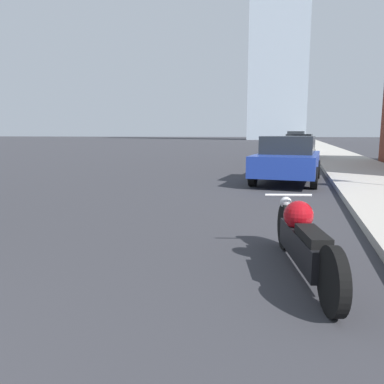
{
  "coord_description": "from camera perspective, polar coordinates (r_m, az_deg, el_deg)",
  "views": [
    {
      "loc": [
        3.25,
        0.34,
        1.59
      ],
      "look_at": [
        1.48,
        6.64,
        0.57
      ],
      "focal_mm": 35.0,
      "sensor_mm": 36.0,
      "label": 1
    }
  ],
  "objects": [
    {
      "name": "parked_car_white",
      "position": [
        24.22,
        16.01,
        6.62
      ],
      "size": [
        2.09,
        4.34,
        1.58
      ],
      "rotation": [
        0.0,
        0.0,
        -0.08
      ],
      "color": "silver",
      "rests_on": "ground_plane"
    },
    {
      "name": "parked_car_black",
      "position": [
        47.47,
        15.55,
        7.57
      ],
      "size": [
        1.9,
        4.55,
        1.61
      ],
      "rotation": [
        0.0,
        0.0,
        -0.0
      ],
      "color": "black",
      "rests_on": "ground_plane"
    },
    {
      "name": "distant_tower",
      "position": [
        113.09,
        13.48,
        25.48
      ],
      "size": [
        15.14,
        15.14,
        68.79
      ],
      "color": "silver",
      "rests_on": "ground_plane"
    },
    {
      "name": "parked_car_silver",
      "position": [
        35.18,
        15.54,
        7.38
      ],
      "size": [
        1.96,
        3.95,
        1.83
      ],
      "rotation": [
        0.0,
        0.0,
        -0.06
      ],
      "color": "#BCBCC1",
      "rests_on": "ground_plane"
    },
    {
      "name": "parked_car_blue",
      "position": [
        12.83,
        14.43,
        4.94
      ],
      "size": [
        2.23,
        4.65,
        1.52
      ],
      "rotation": [
        0.0,
        0.0,
        -0.07
      ],
      "color": "#1E3899",
      "rests_on": "ground_plane"
    },
    {
      "name": "motorcycle",
      "position": [
        4.49,
        16.53,
        -6.96
      ],
      "size": [
        0.87,
        2.53,
        0.81
      ],
      "rotation": [
        0.0,
        0.0,
        0.24
      ],
      "color": "black",
      "rests_on": "ground_plane"
    },
    {
      "name": "sidewalk",
      "position": [
        39.78,
        19.67,
        6.15
      ],
      "size": [
        3.14,
        240.0,
        0.15
      ],
      "color": "#B2ADA3",
      "rests_on": "ground_plane"
    }
  ]
}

